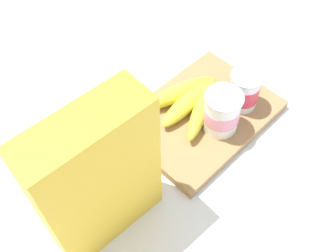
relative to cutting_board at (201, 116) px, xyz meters
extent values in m
plane|color=white|center=(0.00, 0.00, -0.01)|extent=(2.40, 2.40, 0.00)
cube|color=#A37A4C|center=(0.00, 0.00, 0.00)|extent=(0.32, 0.23, 0.02)
cube|color=yellow|center=(0.29, 0.04, 0.14)|extent=(0.20, 0.08, 0.30)
cylinder|color=white|center=(-0.08, 0.04, 0.05)|extent=(0.06, 0.06, 0.08)
cylinder|color=#DB384C|center=(-0.08, 0.04, 0.05)|extent=(0.06, 0.06, 0.04)
cylinder|color=silver|center=(-0.08, 0.04, 0.10)|extent=(0.07, 0.07, 0.00)
cylinder|color=white|center=(0.00, 0.05, 0.06)|extent=(0.07, 0.07, 0.09)
cylinder|color=pink|center=(0.00, 0.05, 0.06)|extent=(0.07, 0.07, 0.03)
cylinder|color=silver|center=(0.00, 0.05, 0.10)|extent=(0.08, 0.08, 0.00)
ellipsoid|color=yellow|center=(0.01, -0.06, 0.03)|extent=(0.18, 0.08, 0.04)
ellipsoid|color=yellow|center=(0.01, -0.03, 0.03)|extent=(0.17, 0.06, 0.03)
ellipsoid|color=yellow|center=(0.00, 0.00, 0.03)|extent=(0.18, 0.11, 0.04)
cylinder|color=brown|center=(-0.08, -0.04, 0.02)|extent=(0.01, 0.01, 0.02)
cylinder|color=silver|center=(-0.22, -0.01, -0.01)|extent=(0.11, 0.03, 0.01)
ellipsoid|color=silver|center=(-0.17, 0.01, 0.00)|extent=(0.04, 0.03, 0.01)
camera|label=1|loc=(0.43, 0.32, 0.68)|focal=42.24mm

